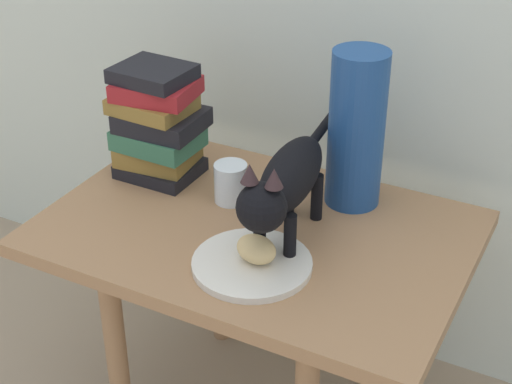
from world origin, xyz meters
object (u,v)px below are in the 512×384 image
at_px(book_stack, 158,123).
at_px(candle_jar, 231,185).
at_px(cat, 286,182).
at_px(plate, 252,264).
at_px(side_table, 256,256).
at_px(bread_roll, 256,249).
at_px(green_vase, 356,130).

distance_m(book_stack, candle_jar, 0.21).
bearing_deg(candle_jar, cat, -28.01).
height_order(cat, candle_jar, cat).
height_order(plate, book_stack, book_stack).
relative_size(cat, book_stack, 1.88).
xyz_separation_m(book_stack, candle_jar, (0.19, -0.03, -0.09)).
bearing_deg(candle_jar, side_table, -35.23).
relative_size(bread_roll, book_stack, 0.32).
bearing_deg(bread_roll, cat, 83.85).
distance_m(plate, bread_roll, 0.03).
relative_size(cat, candle_jar, 5.63).
bearing_deg(plate, book_stack, 147.67).
bearing_deg(plate, side_table, 114.49).
bearing_deg(side_table, bread_roll, -62.21).
height_order(cat, green_vase, green_vase).
relative_size(plate, book_stack, 0.88).
height_order(side_table, bread_roll, bread_roll).
bearing_deg(plate, cat, 80.68).
distance_m(side_table, cat, 0.22).
distance_m(cat, candle_jar, 0.21).
relative_size(side_table, bread_roll, 10.49).
height_order(side_table, book_stack, book_stack).
bearing_deg(candle_jar, green_vase, 27.62).
bearing_deg(cat, bread_roll, -96.15).
bearing_deg(cat, book_stack, 162.26).
bearing_deg(plate, bread_roll, 38.55).
xyz_separation_m(cat, candle_jar, (-0.17, 0.09, -0.09)).
height_order(green_vase, candle_jar, green_vase).
relative_size(side_table, cat, 1.76).
relative_size(side_table, green_vase, 2.55).
xyz_separation_m(plate, green_vase, (0.07, 0.31, 0.16)).
relative_size(book_stack, candle_jar, 2.99).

